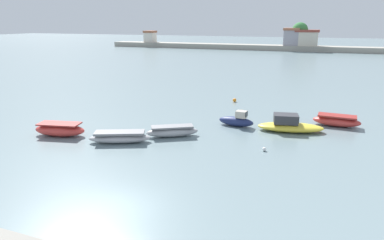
{
  "coord_description": "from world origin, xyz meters",
  "views": [
    {
      "loc": [
        9.01,
        -13.73,
        9.18
      ],
      "look_at": [
        -1.64,
        14.71,
        0.6
      ],
      "focal_mm": 33.0,
      "sensor_mm": 36.0,
      "label": 1
    }
  ],
  "objects_px": {
    "moored_boat_5": "(337,121)",
    "mooring_buoy_1": "(264,149)",
    "moored_boat_2": "(172,131)",
    "mooring_buoy_2": "(242,111)",
    "moored_boat_4": "(290,125)",
    "moored_boat_3": "(237,121)",
    "moored_boat_1": "(120,137)",
    "moored_boat_0": "(60,130)",
    "mooring_buoy_0": "(235,100)"
  },
  "relations": [
    {
      "from": "mooring_buoy_0",
      "to": "mooring_buoy_1",
      "type": "relative_size",
      "value": 1.47
    },
    {
      "from": "moored_boat_4",
      "to": "mooring_buoy_2",
      "type": "xyz_separation_m",
      "value": [
        -5.24,
        4.72,
        -0.35
      ]
    },
    {
      "from": "moored_boat_3",
      "to": "mooring_buoy_0",
      "type": "distance_m",
      "value": 9.81
    },
    {
      "from": "moored_boat_2",
      "to": "mooring_buoy_2",
      "type": "bearing_deg",
      "value": 39.28
    },
    {
      "from": "moored_boat_1",
      "to": "moored_boat_5",
      "type": "height_order",
      "value": "moored_boat_5"
    },
    {
      "from": "moored_boat_2",
      "to": "mooring_buoy_1",
      "type": "height_order",
      "value": "moored_boat_2"
    },
    {
      "from": "moored_boat_4",
      "to": "mooring_buoy_0",
      "type": "relative_size",
      "value": 13.35
    },
    {
      "from": "moored_boat_5",
      "to": "moored_boat_2",
      "type": "bearing_deg",
      "value": -144.86
    },
    {
      "from": "mooring_buoy_1",
      "to": "mooring_buoy_2",
      "type": "distance_m",
      "value": 11.09
    },
    {
      "from": "moored_boat_5",
      "to": "mooring_buoy_1",
      "type": "distance_m",
      "value": 10.07
    },
    {
      "from": "moored_boat_3",
      "to": "mooring_buoy_2",
      "type": "height_order",
      "value": "moored_boat_3"
    },
    {
      "from": "mooring_buoy_0",
      "to": "moored_boat_2",
      "type": "bearing_deg",
      "value": -96.84
    },
    {
      "from": "moored_boat_4",
      "to": "mooring_buoy_1",
      "type": "relative_size",
      "value": 19.65
    },
    {
      "from": "moored_boat_0",
      "to": "mooring_buoy_1",
      "type": "distance_m",
      "value": 16.57
    },
    {
      "from": "moored_boat_0",
      "to": "mooring_buoy_0",
      "type": "relative_size",
      "value": 10.33
    },
    {
      "from": "moored_boat_1",
      "to": "moored_boat_4",
      "type": "xyz_separation_m",
      "value": [
        12.09,
        7.67,
        0.09
      ]
    },
    {
      "from": "moored_boat_2",
      "to": "moored_boat_3",
      "type": "height_order",
      "value": "moored_boat_3"
    },
    {
      "from": "moored_boat_2",
      "to": "mooring_buoy_2",
      "type": "distance_m",
      "value": 10.26
    },
    {
      "from": "mooring_buoy_1",
      "to": "mooring_buoy_2",
      "type": "relative_size",
      "value": 0.93
    },
    {
      "from": "moored_boat_5",
      "to": "mooring_buoy_1",
      "type": "bearing_deg",
      "value": -117.07
    },
    {
      "from": "moored_boat_3",
      "to": "mooring_buoy_0",
      "type": "relative_size",
      "value": 7.62
    },
    {
      "from": "moored_boat_3",
      "to": "moored_boat_5",
      "type": "distance_m",
      "value": 9.02
    },
    {
      "from": "moored_boat_2",
      "to": "mooring_buoy_0",
      "type": "xyz_separation_m",
      "value": [
        1.71,
        14.24,
        -0.21
      ]
    },
    {
      "from": "moored_boat_3",
      "to": "moored_boat_5",
      "type": "height_order",
      "value": "moored_boat_3"
    },
    {
      "from": "moored_boat_5",
      "to": "mooring_buoy_2",
      "type": "xyz_separation_m",
      "value": [
        -9.06,
        1.63,
        -0.32
      ]
    },
    {
      "from": "moored_boat_0",
      "to": "moored_boat_1",
      "type": "bearing_deg",
      "value": -8.88
    },
    {
      "from": "moored_boat_0",
      "to": "moored_boat_1",
      "type": "height_order",
      "value": "moored_boat_0"
    },
    {
      "from": "moored_boat_4",
      "to": "mooring_buoy_1",
      "type": "bearing_deg",
      "value": -112.91
    },
    {
      "from": "moored_boat_2",
      "to": "moored_boat_1",
      "type": "bearing_deg",
      "value": -169.35
    },
    {
      "from": "moored_boat_1",
      "to": "mooring_buoy_1",
      "type": "relative_size",
      "value": 16.82
    },
    {
      "from": "moored_boat_2",
      "to": "moored_boat_4",
      "type": "distance_m",
      "value": 10.11
    },
    {
      "from": "moored_boat_3",
      "to": "moored_boat_4",
      "type": "distance_m",
      "value": 4.61
    },
    {
      "from": "moored_boat_0",
      "to": "moored_boat_5",
      "type": "relative_size",
      "value": 1.08
    },
    {
      "from": "moored_boat_5",
      "to": "moored_boat_0",
      "type": "bearing_deg",
      "value": -149.77
    },
    {
      "from": "moored_boat_3",
      "to": "moored_boat_5",
      "type": "relative_size",
      "value": 0.8
    },
    {
      "from": "mooring_buoy_1",
      "to": "moored_boat_1",
      "type": "bearing_deg",
      "value": -169.33
    },
    {
      "from": "moored_boat_1",
      "to": "mooring_buoy_2",
      "type": "relative_size",
      "value": 15.65
    },
    {
      "from": "moored_boat_0",
      "to": "moored_boat_2",
      "type": "xyz_separation_m",
      "value": [
        8.77,
        3.07,
        -0.09
      ]
    },
    {
      "from": "moored_boat_2",
      "to": "moored_boat_3",
      "type": "distance_m",
      "value": 6.38
    },
    {
      "from": "moored_boat_2",
      "to": "moored_boat_4",
      "type": "xyz_separation_m",
      "value": [
        8.85,
        4.88,
        0.08
      ]
    },
    {
      "from": "moored_boat_1",
      "to": "mooring_buoy_0",
      "type": "relative_size",
      "value": 11.43
    },
    {
      "from": "mooring_buoy_1",
      "to": "moored_boat_4",
      "type": "bearing_deg",
      "value": 77.78
    },
    {
      "from": "moored_boat_3",
      "to": "moored_boat_4",
      "type": "relative_size",
      "value": 0.57
    },
    {
      "from": "moored_boat_2",
      "to": "mooring_buoy_1",
      "type": "bearing_deg",
      "value": -35.62
    },
    {
      "from": "mooring_buoy_0",
      "to": "mooring_buoy_2",
      "type": "height_order",
      "value": "mooring_buoy_0"
    },
    {
      "from": "moored_boat_0",
      "to": "moored_boat_5",
      "type": "bearing_deg",
      "value": 15.46
    },
    {
      "from": "moored_boat_2",
      "to": "moored_boat_4",
      "type": "height_order",
      "value": "moored_boat_4"
    },
    {
      "from": "moored_boat_1",
      "to": "moored_boat_5",
      "type": "bearing_deg",
      "value": 10.79
    },
    {
      "from": "moored_boat_4",
      "to": "moored_boat_5",
      "type": "relative_size",
      "value": 1.4
    },
    {
      "from": "mooring_buoy_0",
      "to": "mooring_buoy_1",
      "type": "distance_m",
      "value": 16.11
    }
  ]
}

